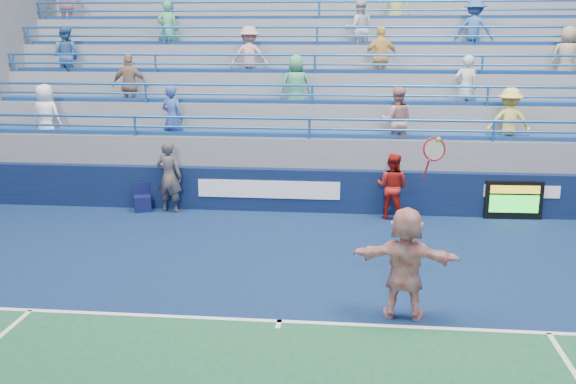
# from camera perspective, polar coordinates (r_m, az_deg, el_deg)

# --- Properties ---
(ground) EXTENTS (120.00, 120.00, 0.00)m
(ground) POSITION_cam_1_polar(r_m,az_deg,el_deg) (10.30, -0.78, -11.52)
(ground) COLOR #333538
(sponsor_wall) EXTENTS (18.00, 0.32, 1.10)m
(sponsor_wall) POSITION_cam_1_polar(r_m,az_deg,el_deg) (16.24, 1.84, 0.11)
(sponsor_wall) COLOR #091733
(sponsor_wall) RESTS_ON ground
(bleacher_stand) EXTENTS (18.00, 5.60, 6.13)m
(bleacher_stand) POSITION_cam_1_polar(r_m,az_deg,el_deg) (19.75, 2.60, 5.53)
(bleacher_stand) COLOR slate
(bleacher_stand) RESTS_ON ground
(serve_speed_board) EXTENTS (1.38, 0.20, 0.96)m
(serve_speed_board) POSITION_cam_1_polar(r_m,az_deg,el_deg) (16.53, 19.40, -0.69)
(serve_speed_board) COLOR black
(serve_speed_board) RESTS_ON ground
(judge_chair) EXTENTS (0.53, 0.55, 0.73)m
(judge_chair) POSITION_cam_1_polar(r_m,az_deg,el_deg) (16.77, -12.79, -0.91)
(judge_chair) COLOR #0D123F
(judge_chair) RESTS_ON ground
(tennis_player) EXTENTS (1.74, 0.70, 2.93)m
(tennis_player) POSITION_cam_1_polar(r_m,az_deg,el_deg) (10.31, 10.39, -6.21)
(tennis_player) COLOR white
(tennis_player) RESTS_ON ground
(line_judge) EXTENTS (0.74, 0.56, 1.84)m
(line_judge) POSITION_cam_1_polar(r_m,az_deg,el_deg) (16.40, -10.52, 1.35)
(line_judge) COLOR #131634
(line_judge) RESTS_ON ground
(ball_girl) EXTENTS (0.96, 0.86, 1.63)m
(ball_girl) POSITION_cam_1_polar(r_m,az_deg,el_deg) (15.76, 9.23, 0.49)
(ball_girl) COLOR #A11912
(ball_girl) RESTS_ON ground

